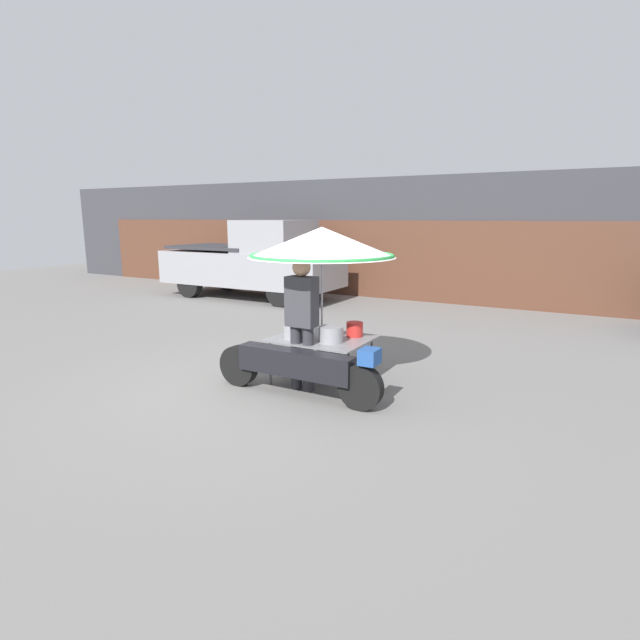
{
  "coord_description": "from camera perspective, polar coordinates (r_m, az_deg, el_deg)",
  "views": [
    {
      "loc": [
        3.62,
        -5.06,
        2.18
      ],
      "look_at": [
        0.49,
        0.53,
        0.85
      ],
      "focal_mm": 28.0,
      "sensor_mm": 36.0,
      "label": 1
    }
  ],
  "objects": [
    {
      "name": "ground_plane",
      "position": [
        6.59,
        -6.05,
        -7.69
      ],
      "size": [
        36.0,
        36.0,
        0.0
      ],
      "primitive_type": "plane",
      "color": "slate"
    },
    {
      "name": "shopfront_building",
      "position": [
        14.11,
        14.56,
        8.96
      ],
      "size": [
        28.0,
        2.06,
        3.21
      ],
      "color": "#38383D",
      "rests_on": "ground"
    },
    {
      "name": "vendor_motorcycle_cart",
      "position": [
        6.41,
        -0.05,
        6.56
      ],
      "size": [
        2.29,
        1.91,
        2.06
      ],
      "color": "black",
      "rests_on": "ground"
    },
    {
      "name": "vendor_person",
      "position": [
        6.24,
        -2.09,
        0.34
      ],
      "size": [
        0.38,
        0.23,
        1.69
      ],
      "color": "#2D2D33",
      "rests_on": "ground"
    },
    {
      "name": "pickup_truck",
      "position": [
        13.71,
        -7.47,
        6.64
      ],
      "size": [
        5.0,
        1.88,
        2.1
      ],
      "color": "black",
      "rests_on": "ground"
    }
  ]
}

